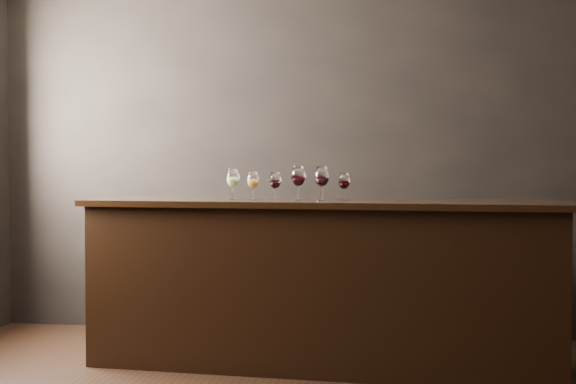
# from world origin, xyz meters

# --- Properties ---
(room_shell) EXTENTS (5.02, 4.52, 2.81)m
(room_shell) POSITION_xyz_m (-0.23, 0.11, 1.81)
(room_shell) COLOR black
(room_shell) RESTS_ON ground
(bar_counter) EXTENTS (2.95, 0.84, 1.02)m
(bar_counter) POSITION_xyz_m (0.13, 1.20, 0.51)
(bar_counter) COLOR black
(bar_counter) RESTS_ON ground
(bar_top) EXTENTS (3.05, 0.91, 0.04)m
(bar_top) POSITION_xyz_m (0.13, 1.20, 1.04)
(bar_top) COLOR black
(bar_top) RESTS_ON bar_counter
(back_bar_shelf) EXTENTS (2.40, 0.40, 0.86)m
(back_bar_shelf) POSITION_xyz_m (-0.40, 2.03, 0.43)
(back_bar_shelf) COLOR black
(back_bar_shelf) RESTS_ON ground
(glass_white) EXTENTS (0.08, 0.08, 0.20)m
(glass_white) POSITION_xyz_m (-0.44, 1.22, 1.19)
(glass_white) COLOR white
(glass_white) RESTS_ON bar_top
(glass_amber) EXTENTS (0.08, 0.08, 0.18)m
(glass_amber) POSITION_xyz_m (-0.30, 1.18, 1.18)
(glass_amber) COLOR white
(glass_amber) RESTS_ON bar_top
(glass_red_a) EXTENTS (0.08, 0.08, 0.18)m
(glass_red_a) POSITION_xyz_m (-0.16, 1.20, 1.18)
(glass_red_a) COLOR white
(glass_red_a) RESTS_ON bar_top
(glass_red_b) EXTENTS (0.09, 0.09, 0.21)m
(glass_red_b) POSITION_xyz_m (-0.02, 1.23, 1.20)
(glass_red_b) COLOR white
(glass_red_b) RESTS_ON bar_top
(glass_red_c) EXTENTS (0.09, 0.09, 0.21)m
(glass_red_c) POSITION_xyz_m (0.14, 1.17, 1.20)
(glass_red_c) COLOR white
(glass_red_c) RESTS_ON bar_top
(glass_red_d) EXTENTS (0.07, 0.07, 0.17)m
(glass_red_d) POSITION_xyz_m (0.27, 1.23, 1.17)
(glass_red_d) COLOR white
(glass_red_d) RESTS_ON bar_top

